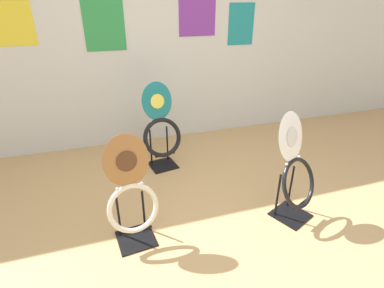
% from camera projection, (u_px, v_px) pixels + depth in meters
% --- Properties ---
extents(ground_plane, '(14.00, 14.00, 0.00)m').
position_uv_depth(ground_plane, '(244.00, 272.00, 2.06)').
color(ground_plane, tan).
extents(wall_back, '(8.00, 0.07, 2.60)m').
position_uv_depth(wall_back, '(162.00, 34.00, 3.49)').
color(wall_back, silver).
rests_on(wall_back, ground_plane).
extents(toilet_seat_display_woodgrain, '(0.39, 0.31, 0.88)m').
position_uv_depth(toilet_seat_display_woodgrain, '(131.00, 194.00, 2.16)').
color(toilet_seat_display_woodgrain, black).
rests_on(toilet_seat_display_woodgrain, ground_plane).
extents(toilet_seat_display_teal_sax, '(0.45, 0.32, 0.93)m').
position_uv_depth(toilet_seat_display_teal_sax, '(161.00, 130.00, 3.17)').
color(toilet_seat_display_teal_sax, black).
rests_on(toilet_seat_display_teal_sax, ground_plane).
extents(toilet_seat_display_white_plain, '(0.47, 0.42, 0.91)m').
position_uv_depth(toilet_seat_display_white_plain, '(295.00, 174.00, 2.42)').
color(toilet_seat_display_white_plain, black).
rests_on(toilet_seat_display_white_plain, ground_plane).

